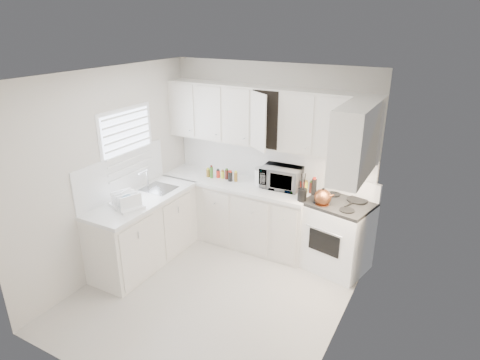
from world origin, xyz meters
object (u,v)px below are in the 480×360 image
Objects in this scene: tea_kettle at (323,196)px; utensil_crock at (303,187)px; rice_cooker at (264,175)px; microwave at (281,175)px; stove at (337,226)px; dish_rack at (126,199)px.

tea_kettle is 0.28m from utensil_crock.
rice_cooker is at bearing 157.09° from utensil_crock.
stove is at bearing -9.79° from microwave.
stove is at bearing 20.88° from utensil_crock.
microwave is 2.03× the size of rice_cooker.
dish_rack is (-2.11, -1.23, -0.00)m from tea_kettle.
dish_rack is (-1.17, -1.50, -0.02)m from rice_cooker.
dish_rack is (-1.84, -1.22, -0.08)m from utensil_crock.
utensil_crock is 2.21m from dish_rack.
microwave reaches higher than tea_kettle.
microwave is (-0.68, 0.27, 0.07)m from tea_kettle.
rice_cooker is at bearing 161.53° from tea_kettle.
rice_cooker reaches higher than tea_kettle.
stove is 1.23m from rice_cooker.
utensil_crock is at bearing 52.95° from dish_rack.
microwave is 0.49m from utensil_crock.
tea_kettle is at bearing -125.92° from stove.
rice_cooker is (-0.27, 0.01, -0.05)m from microwave.
utensil_crock is (-0.27, -0.01, 0.08)m from tea_kettle.
microwave is 2.07m from dish_rack.
dish_rack is at bearing -136.33° from stove.
stove is 2.72m from dish_rack.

